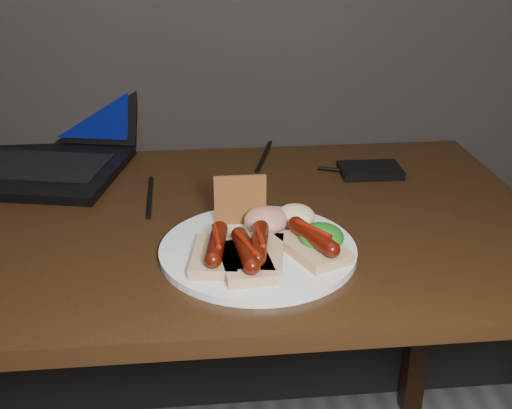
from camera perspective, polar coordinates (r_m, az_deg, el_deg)
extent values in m
cube|color=#311E0C|center=(1.13, -10.26, -2.05)|extent=(1.40, 0.70, 0.03)
cube|color=#311E0C|center=(1.66, 14.65, -7.94)|extent=(0.05, 0.05, 0.72)
cube|color=black|center=(1.37, -19.64, 2.94)|extent=(0.42, 0.35, 0.02)
cube|color=black|center=(1.37, -19.70, 3.34)|extent=(0.34, 0.22, 0.00)
cube|color=black|center=(1.49, -17.38, 9.87)|extent=(0.38, 0.17, 0.23)
cube|color=#090643|center=(1.49, -17.38, 9.87)|extent=(0.34, 0.14, 0.20)
cube|color=black|center=(1.31, 10.12, 3.01)|extent=(0.12, 0.08, 0.02)
cylinder|color=black|center=(1.20, -9.41, 0.72)|extent=(0.01, 0.18, 0.01)
cylinder|color=black|center=(1.40, 0.83, 4.59)|extent=(0.07, 0.21, 0.01)
cylinder|color=black|center=(1.31, 8.50, 2.89)|extent=(0.13, 0.06, 0.01)
cylinder|color=white|center=(0.99, 0.17, -4.07)|extent=(0.31, 0.31, 0.01)
cube|color=#D7B47E|center=(0.95, -3.50, -4.59)|extent=(0.09, 0.12, 0.02)
cylinder|color=#541205|center=(0.94, -3.53, -3.50)|extent=(0.04, 0.10, 0.02)
sphere|color=#541205|center=(0.90, -3.85, -4.93)|extent=(0.03, 0.02, 0.02)
sphere|color=#541205|center=(0.98, -3.24, -2.20)|extent=(0.03, 0.02, 0.02)
cylinder|color=#6D1005|center=(0.93, -3.55, -2.83)|extent=(0.01, 0.07, 0.01)
cube|color=#D7B47E|center=(0.95, 0.29, -4.50)|extent=(0.09, 0.12, 0.02)
cylinder|color=#541205|center=(0.94, 0.29, -3.41)|extent=(0.04, 0.10, 0.02)
sphere|color=#541205|center=(0.90, 0.11, -4.83)|extent=(0.03, 0.02, 0.02)
sphere|color=#541205|center=(0.98, 0.45, -2.11)|extent=(0.03, 0.02, 0.02)
cylinder|color=#6D1005|center=(0.94, 0.29, -2.73)|extent=(0.01, 0.07, 0.01)
cube|color=#D7B47E|center=(0.97, 5.06, -3.91)|extent=(0.11, 0.13, 0.02)
cylinder|color=#541205|center=(0.96, 5.10, -2.84)|extent=(0.06, 0.10, 0.02)
sphere|color=#541205|center=(0.93, 6.77, -4.01)|extent=(0.03, 0.02, 0.02)
sphere|color=#541205|center=(1.00, 3.56, -1.76)|extent=(0.03, 0.02, 0.02)
cylinder|color=#6D1005|center=(0.96, 5.13, -2.18)|extent=(0.05, 0.06, 0.01)
cube|color=#D7B47E|center=(0.93, -0.95, -5.15)|extent=(0.08, 0.12, 0.02)
cylinder|color=#541205|center=(0.92, -0.96, -4.05)|extent=(0.04, 0.10, 0.02)
sphere|color=#541205|center=(0.88, -0.37, -5.50)|extent=(0.03, 0.02, 0.02)
sphere|color=#541205|center=(0.96, -1.50, -2.72)|extent=(0.03, 0.02, 0.02)
cylinder|color=#6D1005|center=(0.92, -0.97, -3.37)|extent=(0.03, 0.07, 0.01)
cube|color=#9E5B2B|center=(1.05, -1.42, 0.41)|extent=(0.09, 0.01, 0.08)
ellipsoid|color=#125310|center=(0.98, 5.80, -2.89)|extent=(0.07, 0.07, 0.04)
ellipsoid|color=#A91110|center=(1.03, 0.91, -1.39)|extent=(0.07, 0.07, 0.04)
ellipsoid|color=white|center=(1.05, 3.52, -1.03)|extent=(0.06, 0.06, 0.04)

